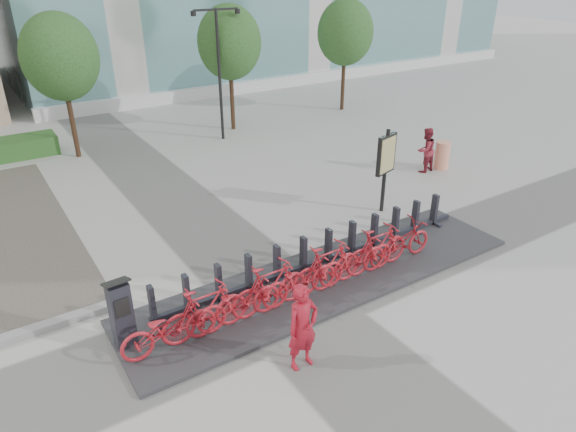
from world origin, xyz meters
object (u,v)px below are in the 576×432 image
worker_red (303,327)px  map_sign (386,158)px  kiosk (121,313)px  pedestrian (426,150)px  construction_barrel (442,155)px  bike_0 (169,327)px

worker_red → map_sign: bearing=33.6°
kiosk → worker_red: size_ratio=0.87×
worker_red → map_sign: map_sign is taller
worker_red → map_sign: size_ratio=0.68×
worker_red → pedestrian: bearing=29.8°
worker_red → pedestrian: size_ratio=1.09×
map_sign → construction_barrel: bearing=3.8°
construction_barrel → map_sign: size_ratio=0.39×
kiosk → worker_red: worker_red is taller
construction_barrel → map_sign: bearing=-160.7°
pedestrian → bike_0: bearing=15.4°
pedestrian → construction_barrel: bearing=164.1°
pedestrian → construction_barrel: pedestrian is taller
construction_barrel → map_sign: (-4.07, -1.43, 1.14)m
map_sign → pedestrian: bearing=9.5°
pedestrian → map_sign: size_ratio=0.63×
bike_0 → pedestrian: size_ratio=1.19×
bike_0 → construction_barrel: (11.48, 3.81, -0.08)m
kiosk → construction_barrel: kiosk is taller
bike_0 → map_sign: 7.85m
kiosk → worker_red: bearing=-44.5°
map_sign → worker_red: bearing=-159.8°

